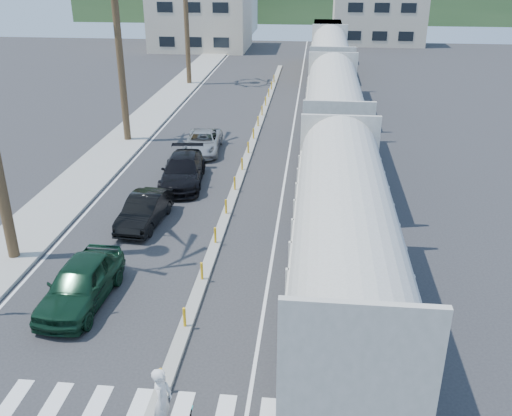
{
  "coord_description": "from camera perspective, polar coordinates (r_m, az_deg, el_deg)",
  "views": [
    {
      "loc": [
        3.99,
        -13.32,
        11.49
      ],
      "look_at": [
        1.78,
        7.67,
        2.0
      ],
      "focal_mm": 40.0,
      "sensor_mm": 36.0,
      "label": 1
    }
  ],
  "objects": [
    {
      "name": "car_rear",
      "position": [
        36.03,
        -5.35,
        6.6
      ],
      "size": [
        2.75,
        4.94,
        1.3
      ],
      "primitive_type": "imported",
      "rotation": [
        0.0,
        0.0,
        0.06
      ],
      "color": "#A0A2A5",
      "rests_on": "ground"
    },
    {
      "name": "car_third",
      "position": [
        30.96,
        -7.33,
        3.74
      ],
      "size": [
        3.2,
        5.71,
        1.53
      ],
      "primitive_type": "imported",
      "rotation": [
        0.0,
        0.0,
        0.1
      ],
      "color": "black",
      "rests_on": "ground"
    },
    {
      "name": "car_lead",
      "position": [
        21.24,
        -17.13,
        -7.2
      ],
      "size": [
        2.25,
        4.85,
        1.61
      ],
      "primitive_type": "imported",
      "rotation": [
        0.0,
        0.0,
        -0.04
      ],
      "color": "black",
      "rests_on": "ground"
    },
    {
      "name": "ground",
      "position": [
        18.04,
        -8.52,
        -15.68
      ],
      "size": [
        140.0,
        140.0,
        0.0
      ],
      "primitive_type": "plane",
      "color": "#28282B",
      "rests_on": "ground"
    },
    {
      "name": "car_second",
      "position": [
        26.59,
        -11.07,
        -0.23
      ],
      "size": [
        2.13,
        4.43,
        1.38
      ],
      "primitive_type": "imported",
      "rotation": [
        0.0,
        0.0,
        -0.08
      ],
      "color": "black",
      "rests_on": "ground"
    },
    {
      "name": "median",
      "position": [
        35.41,
        -0.79,
        5.42
      ],
      "size": [
        0.45,
        60.0,
        0.85
      ],
      "color": "gray",
      "rests_on": "ground"
    },
    {
      "name": "rails",
      "position": [
        42.89,
        7.22,
        8.53
      ],
      "size": [
        1.56,
        100.0,
        0.06
      ],
      "color": "black",
      "rests_on": "ground"
    },
    {
      "name": "freight_train",
      "position": [
        36.75,
        7.54,
        10.5
      ],
      "size": [
        3.0,
        60.94,
        5.85
      ],
      "color": "#ACAA9E",
      "rests_on": "ground"
    },
    {
      "name": "buildings",
      "position": [
        85.91,
        -1.03,
        19.45
      ],
      "size": [
        38.0,
        27.0,
        10.0
      ],
      "color": "#C5B39C",
      "rests_on": "ground"
    },
    {
      "name": "sidewalk",
      "position": [
        41.89,
        -11.7,
        7.9
      ],
      "size": [
        3.0,
        90.0,
        0.15
      ],
      "primitive_type": "cube",
      "color": "gray",
      "rests_on": "ground"
    },
    {
      "name": "lane_markings",
      "position": [
        40.47,
        -3.0,
        7.69
      ],
      "size": [
        9.42,
        90.0,
        0.01
      ],
      "color": "silver",
      "rests_on": "ground"
    }
  ]
}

